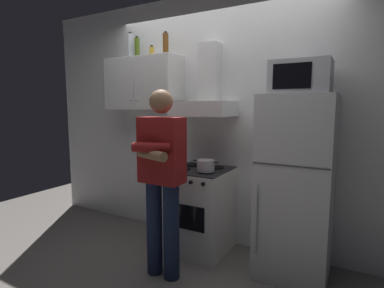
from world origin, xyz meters
TOP-DOWN VIEW (x-y plane):
  - ground_plane at (0.00, 0.00)m, footprint 7.00×7.00m
  - back_wall_tiled at (0.00, 0.60)m, footprint 4.80×0.10m
  - upper_cabinet at (-0.85, 0.37)m, footprint 0.90×0.37m
  - stove_oven at (-0.05, 0.25)m, footprint 0.60×0.62m
  - range_hood at (-0.05, 0.38)m, footprint 0.60×0.44m
  - refrigerator at (0.90, 0.25)m, footprint 0.60×0.62m
  - microwave at (0.90, 0.27)m, footprint 0.48×0.37m
  - person_standing at (-0.10, -0.36)m, footprint 0.38×0.33m
  - cooking_pot at (0.08, 0.13)m, footprint 0.27×0.17m
  - bottle_vodka_clear at (-1.03, 0.37)m, footprint 0.06×0.06m
  - bottle_olive_oil at (-0.93, 0.37)m, footprint 0.06×0.06m
  - bottle_spice_jar at (-0.72, 0.37)m, footprint 0.05×0.05m
  - bottle_beer_brown at (-0.54, 0.38)m, footprint 0.06×0.06m

SIDE VIEW (x-z plane):
  - ground_plane at x=0.00m, z-range 0.00..0.00m
  - stove_oven at x=-0.05m, z-range 0.00..0.87m
  - refrigerator at x=0.90m, z-range 0.00..1.60m
  - person_standing at x=-0.10m, z-range 0.08..1.72m
  - cooking_pot at x=0.08m, z-range 0.87..0.99m
  - back_wall_tiled at x=0.00m, z-range 0.00..2.70m
  - range_hood at x=-0.05m, z-range 1.22..1.97m
  - microwave at x=0.90m, z-range 1.60..1.88m
  - upper_cabinet at x=-0.85m, z-range 1.45..2.05m
  - bottle_spice_jar at x=-0.72m, z-range 2.04..2.17m
  - bottle_olive_oil at x=-0.93m, z-range 2.04..2.28m
  - bottle_beer_brown at x=-0.54m, z-range 2.04..2.30m
  - bottle_vodka_clear at x=-1.03m, z-range 2.04..2.34m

